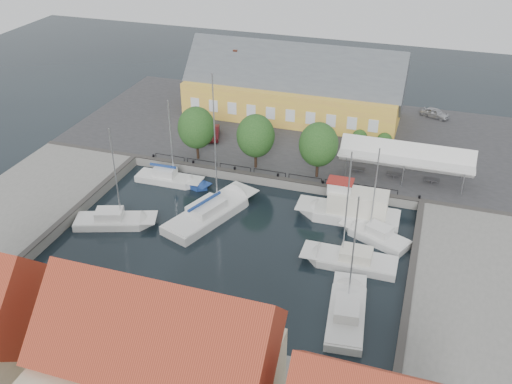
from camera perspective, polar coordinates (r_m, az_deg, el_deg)
ground at (r=54.31m, az=-1.97°, el=-4.42°), size 140.00×140.00×0.00m
north_quay at (r=73.27m, az=4.15°, el=5.74°), size 56.00×26.00×1.00m
west_quay at (r=62.65m, az=-21.93°, el=-1.15°), size 12.00×24.00×1.00m
east_quay at (r=50.55m, az=21.69°, el=-9.31°), size 12.00×24.00×1.00m
quay_edge_fittings at (r=57.48m, az=-0.37°, el=-0.98°), size 56.00×24.72×0.40m
warehouse at (r=77.17m, az=3.37°, el=10.23°), size 28.56×14.00×9.55m
tent_canopy at (r=62.58m, az=14.79°, el=3.46°), size 14.00×4.00×2.83m
quay_trees at (r=62.32m, az=-0.04°, el=5.63°), size 18.20×4.20×6.30m
car_silver at (r=80.27m, az=17.48°, el=7.55°), size 4.13×2.82×1.30m
car_red at (r=71.00m, az=-4.30°, el=5.93°), size 2.63×4.28×1.33m
center_sailboat at (r=57.02m, az=-4.63°, el=-2.21°), size 7.03×11.66×15.20m
trawler at (r=56.93m, az=9.58°, el=-1.85°), size 10.38×3.28×5.00m
east_boat_a at (r=54.82m, az=11.87°, el=-4.45°), size 7.08×4.90×9.91m
east_boat_b at (r=51.31m, az=9.52°, el=-6.90°), size 8.59×2.91×11.59m
east_boat_c at (r=46.03m, az=9.04°, el=-11.99°), size 3.62×8.93×11.09m
west_boat_a at (r=63.77m, az=-8.81°, el=1.22°), size 7.71×2.30×10.28m
west_boat_c at (r=57.49m, az=-14.03°, el=-2.94°), size 8.28×4.99×10.85m
launch_sw at (r=51.56m, az=-21.08°, el=-8.88°), size 5.65×3.20×0.98m
launch_nw at (r=62.91m, az=-6.39°, el=0.78°), size 4.47×2.80×0.88m
townhouses at (r=34.14m, az=-12.89°, el=-18.21°), size 36.30×8.50×12.00m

